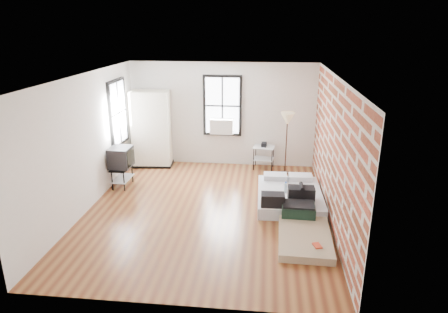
# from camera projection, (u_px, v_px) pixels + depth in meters

# --- Properties ---
(ground) EXTENTS (6.00, 6.00, 0.00)m
(ground) POSITION_uv_depth(u_px,v_px,m) (207.00, 210.00, 8.41)
(ground) COLOR #5A2B17
(ground) RESTS_ON ground
(room_shell) EXTENTS (5.02, 6.02, 2.80)m
(room_shell) POSITION_uv_depth(u_px,v_px,m) (219.00, 127.00, 8.18)
(room_shell) COLOR silver
(room_shell) RESTS_ON ground
(mattress_main) EXTENTS (1.41, 1.90, 0.60)m
(mattress_main) POSITION_uv_depth(u_px,v_px,m) (289.00, 195.00, 8.75)
(mattress_main) COLOR silver
(mattress_main) RESTS_ON ground
(mattress_bare) EXTENTS (0.98, 1.79, 0.38)m
(mattress_bare) POSITION_uv_depth(u_px,v_px,m) (303.00, 228.00, 7.46)
(mattress_bare) COLOR tan
(mattress_bare) RESTS_ON ground
(wardrobe) EXTENTS (1.09, 0.68, 2.07)m
(wardrobe) POSITION_uv_depth(u_px,v_px,m) (152.00, 129.00, 10.78)
(wardrobe) COLOR black
(wardrobe) RESTS_ON ground
(side_table) EXTENTS (0.60, 0.50, 0.73)m
(side_table) POSITION_uv_depth(u_px,v_px,m) (264.00, 151.00, 10.70)
(side_table) COLOR black
(side_table) RESTS_ON ground
(floor_lamp) EXTENTS (0.35, 0.35, 1.62)m
(floor_lamp) POSITION_uv_depth(u_px,v_px,m) (287.00, 122.00, 10.08)
(floor_lamp) COLOR black
(floor_lamp) RESTS_ON ground
(tv_stand) EXTENTS (0.49, 0.70, 0.98)m
(tv_stand) POSITION_uv_depth(u_px,v_px,m) (121.00, 159.00, 9.46)
(tv_stand) COLOR black
(tv_stand) RESTS_ON ground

